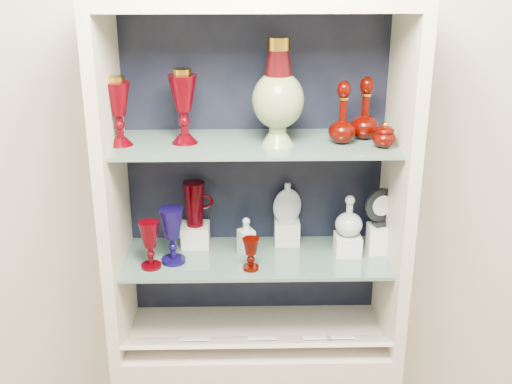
{
  "coord_description": "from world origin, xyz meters",
  "views": [
    {
      "loc": [
        -0.04,
        -0.49,
        2.07
      ],
      "look_at": [
        0.0,
        1.53,
        1.3
      ],
      "focal_mm": 45.0,
      "sensor_mm": 36.0,
      "label": 1
    }
  ],
  "objects_px": {
    "pedestal_lamp_right": "(184,106)",
    "flat_flask": "(287,201)",
    "ruby_goblet_small": "(251,254)",
    "ruby_pitcher": "(194,204)",
    "enamel_urn": "(278,92)",
    "ruby_decanter_b": "(366,106)",
    "clear_square_bottle": "(246,237)",
    "cameo_medallion": "(381,207)",
    "pedestal_lamp_left": "(118,111)",
    "cobalt_goblet": "(172,236)",
    "lidded_bowl": "(385,134)",
    "ruby_goblet_tall": "(150,245)",
    "ruby_decanter_a": "(343,109)",
    "clear_round_decanter": "(349,217)"
  },
  "relations": [
    {
      "from": "pedestal_lamp_right",
      "to": "flat_flask",
      "type": "bearing_deg",
      "value": 18.41
    },
    {
      "from": "ruby_goblet_small",
      "to": "ruby_pitcher",
      "type": "bearing_deg",
      "value": 135.44
    },
    {
      "from": "enamel_urn",
      "to": "ruby_goblet_small",
      "type": "height_order",
      "value": "enamel_urn"
    },
    {
      "from": "ruby_decanter_b",
      "to": "clear_square_bottle",
      "type": "distance_m",
      "value": 0.61
    },
    {
      "from": "enamel_urn",
      "to": "cameo_medallion",
      "type": "height_order",
      "value": "enamel_urn"
    },
    {
      "from": "ruby_goblet_small",
      "to": "cameo_medallion",
      "type": "bearing_deg",
      "value": 15.6
    },
    {
      "from": "pedestal_lamp_left",
      "to": "cobalt_goblet",
      "type": "height_order",
      "value": "pedestal_lamp_left"
    },
    {
      "from": "lidded_bowl",
      "to": "flat_flask",
      "type": "bearing_deg",
      "value": 148.04
    },
    {
      "from": "ruby_goblet_tall",
      "to": "ruby_pitcher",
      "type": "bearing_deg",
      "value": 51.02
    },
    {
      "from": "enamel_urn",
      "to": "clear_square_bottle",
      "type": "bearing_deg",
      "value": 162.29
    },
    {
      "from": "pedestal_lamp_right",
      "to": "ruby_goblet_small",
      "type": "relative_size",
      "value": 2.13
    },
    {
      "from": "cobalt_goblet",
      "to": "flat_flask",
      "type": "height_order",
      "value": "flat_flask"
    },
    {
      "from": "ruby_goblet_small",
      "to": "clear_square_bottle",
      "type": "xyz_separation_m",
      "value": [
        -0.01,
        0.1,
        0.02
      ]
    },
    {
      "from": "pedestal_lamp_left",
      "to": "ruby_decanter_a",
      "type": "distance_m",
      "value": 0.72
    },
    {
      "from": "cameo_medallion",
      "to": "pedestal_lamp_left",
      "type": "bearing_deg",
      "value": 166.53
    },
    {
      "from": "lidded_bowl",
      "to": "ruby_decanter_b",
      "type": "bearing_deg",
      "value": 114.04
    },
    {
      "from": "pedestal_lamp_right",
      "to": "cobalt_goblet",
      "type": "xyz_separation_m",
      "value": [
        -0.05,
        -0.03,
        -0.44
      ]
    },
    {
      "from": "pedestal_lamp_right",
      "to": "clear_round_decanter",
      "type": "bearing_deg",
      "value": 1.97
    },
    {
      "from": "ruby_decanter_b",
      "to": "ruby_goblet_small",
      "type": "distance_m",
      "value": 0.62
    },
    {
      "from": "clear_square_bottle",
      "to": "flat_flask",
      "type": "relative_size",
      "value": 0.99
    },
    {
      "from": "pedestal_lamp_left",
      "to": "flat_flask",
      "type": "xyz_separation_m",
      "value": [
        0.56,
        0.14,
        -0.37
      ]
    },
    {
      "from": "ruby_pitcher",
      "to": "flat_flask",
      "type": "relative_size",
      "value": 1.11
    },
    {
      "from": "ruby_pitcher",
      "to": "clear_round_decanter",
      "type": "height_order",
      "value": "ruby_pitcher"
    },
    {
      "from": "ruby_decanter_a",
      "to": "flat_flask",
      "type": "height_order",
      "value": "ruby_decanter_a"
    },
    {
      "from": "ruby_decanter_b",
      "to": "lidded_bowl",
      "type": "height_order",
      "value": "ruby_decanter_b"
    },
    {
      "from": "pedestal_lamp_right",
      "to": "pedestal_lamp_left",
      "type": "bearing_deg",
      "value": -174.39
    },
    {
      "from": "ruby_goblet_small",
      "to": "ruby_pitcher",
      "type": "distance_m",
      "value": 0.3
    },
    {
      "from": "pedestal_lamp_left",
      "to": "lidded_bowl",
      "type": "distance_m",
      "value": 0.85
    },
    {
      "from": "ruby_goblet_tall",
      "to": "cobalt_goblet",
      "type": "bearing_deg",
      "value": 28.19
    },
    {
      "from": "lidded_bowl",
      "to": "flat_flask",
      "type": "xyz_separation_m",
      "value": [
        -0.29,
        0.18,
        -0.3
      ]
    },
    {
      "from": "lidded_bowl",
      "to": "flat_flask",
      "type": "height_order",
      "value": "lidded_bowl"
    },
    {
      "from": "pedestal_lamp_left",
      "to": "clear_round_decanter",
      "type": "bearing_deg",
      "value": 2.95
    },
    {
      "from": "enamel_urn",
      "to": "lidded_bowl",
      "type": "xyz_separation_m",
      "value": [
        0.34,
        -0.04,
        -0.13
      ]
    },
    {
      "from": "ruby_decanter_a",
      "to": "lidded_bowl",
      "type": "relative_size",
      "value": 2.67
    },
    {
      "from": "ruby_pitcher",
      "to": "cobalt_goblet",
      "type": "bearing_deg",
      "value": -121.04
    },
    {
      "from": "pedestal_lamp_left",
      "to": "enamel_urn",
      "type": "xyz_separation_m",
      "value": [
        0.51,
        -0.01,
        0.06
      ]
    },
    {
      "from": "ruby_goblet_small",
      "to": "clear_round_decanter",
      "type": "xyz_separation_m",
      "value": [
        0.35,
        0.11,
        0.08
      ]
    },
    {
      "from": "pedestal_lamp_left",
      "to": "ruby_goblet_tall",
      "type": "xyz_separation_m",
      "value": [
        0.08,
        -0.05,
        -0.45
      ]
    },
    {
      "from": "lidded_bowl",
      "to": "clear_square_bottle",
      "type": "relative_size",
      "value": 0.59
    },
    {
      "from": "pedestal_lamp_right",
      "to": "clear_square_bottle",
      "type": "bearing_deg",
      "value": 1.43
    },
    {
      "from": "ruby_goblet_tall",
      "to": "clear_round_decanter",
      "type": "height_order",
      "value": "clear_round_decanter"
    },
    {
      "from": "lidded_bowl",
      "to": "cameo_medallion",
      "type": "xyz_separation_m",
      "value": [
        0.03,
        0.1,
        -0.29
      ]
    },
    {
      "from": "ruby_decanter_a",
      "to": "clear_round_decanter",
      "type": "bearing_deg",
      "value": 38.03
    },
    {
      "from": "cameo_medallion",
      "to": "clear_square_bottle",
      "type": "bearing_deg",
      "value": 166.47
    },
    {
      "from": "enamel_urn",
      "to": "lidded_bowl",
      "type": "distance_m",
      "value": 0.37
    },
    {
      "from": "enamel_urn",
      "to": "clear_round_decanter",
      "type": "bearing_deg",
      "value": 10.46
    },
    {
      "from": "cameo_medallion",
      "to": "ruby_goblet_tall",
      "type": "bearing_deg",
      "value": 170.58
    },
    {
      "from": "ruby_pitcher",
      "to": "enamel_urn",
      "type": "bearing_deg",
      "value": -28.33
    },
    {
      "from": "pedestal_lamp_left",
      "to": "flat_flask",
      "type": "height_order",
      "value": "pedestal_lamp_left"
    },
    {
      "from": "cobalt_goblet",
      "to": "clear_square_bottle",
      "type": "distance_m",
      "value": 0.26
    }
  ]
}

